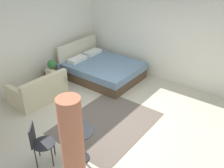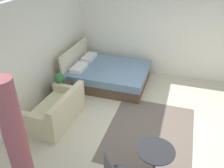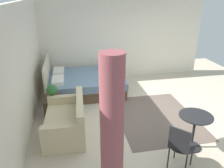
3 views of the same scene
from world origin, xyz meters
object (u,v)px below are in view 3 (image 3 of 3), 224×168
at_px(balcony_table, 194,126).
at_px(cafe_chair_near_window, 180,144).
at_px(couch, 67,122).
at_px(vase, 53,92).
at_px(potted_plant, 52,91).
at_px(nightstand, 53,106).
at_px(bed, 84,83).

relative_size(balcony_table, cafe_chair_near_window, 0.83).
distance_m(balcony_table, cafe_chair_near_window, 0.75).
bearing_deg(couch, vase, 17.30).
bearing_deg(cafe_chair_near_window, balcony_table, -47.38).
xyz_separation_m(potted_plant, balcony_table, (-1.74, -2.74, -0.18)).
bearing_deg(balcony_table, cafe_chair_near_window, 132.62).
bearing_deg(nightstand, couch, -158.41).
xyz_separation_m(potted_plant, vase, (0.22, -0.01, -0.13)).
distance_m(bed, potted_plant, 1.64).
bearing_deg(potted_plant, vase, -2.42).
distance_m(couch, potted_plant, 0.94).
height_order(bed, vase, bed).
bearing_deg(potted_plant, cafe_chair_near_window, -135.85).
bearing_deg(nightstand, balcony_table, -123.72).
relative_size(couch, potted_plant, 3.83).
relative_size(nightstand, vase, 2.97).
xyz_separation_m(couch, balcony_table, (-0.97, -2.42, 0.23)).
relative_size(potted_plant, cafe_chair_near_window, 0.44).
xyz_separation_m(bed, couch, (-2.12, 0.52, -0.01)).
height_order(bed, cafe_chair_near_window, bed).
bearing_deg(bed, balcony_table, -148.41).
height_order(couch, balcony_table, couch).
relative_size(vase, cafe_chair_near_window, 0.20).
bearing_deg(potted_plant, nightstand, 15.24).
xyz_separation_m(vase, cafe_chair_near_window, (-2.47, -2.18, -0.02)).
bearing_deg(couch, nightstand, 21.59).
xyz_separation_m(nightstand, balcony_table, (-1.84, -2.76, 0.27)).
bearing_deg(vase, potted_plant, 177.58).
bearing_deg(vase, couch, -162.70).
bearing_deg(balcony_table, potted_plant, 57.48).
relative_size(potted_plant, balcony_table, 0.53).
relative_size(nightstand, potted_plant, 1.36).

